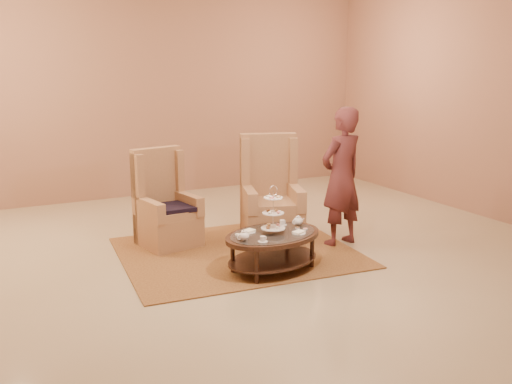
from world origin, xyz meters
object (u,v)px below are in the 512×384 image
armchair_left (165,213)px  person (341,177)px  tea_table (273,240)px  armchair_right (271,204)px

armchair_left → person: (1.97, -0.98, 0.46)m
tea_table → person: person is taller
tea_table → person: bearing=8.5°
tea_table → person: 1.38m
tea_table → armchair_right: size_ratio=0.96×
tea_table → armchair_left: bearing=106.0°
armchair_left → person: size_ratio=0.70×
armchair_left → person: person is taller
armchair_right → person: bearing=-25.0°
tea_table → armchair_left: 1.62m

